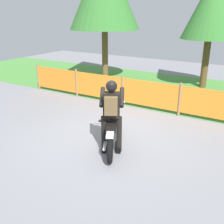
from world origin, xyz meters
TOP-DOWN VIEW (x-y plane):
  - ground at (0.00, 0.00)m, footprint 24.00×24.00m
  - grass_verge at (0.00, 5.15)m, footprint 24.00×5.44m
  - barrier_fence at (0.00, 2.43)m, footprint 10.06×0.08m
  - tree_near_left at (0.84, 6.22)m, footprint 2.25×2.25m
  - motorcycle_lead at (0.27, -0.40)m, footprint 1.06×1.84m
  - rider_lead at (0.37, -0.60)m, footprint 0.70×0.79m
  - traffic_cone at (-0.72, 0.89)m, footprint 0.32×0.32m

SIDE VIEW (x-z plane):
  - ground at x=0.00m, z-range -0.02..0.00m
  - grass_verge at x=0.00m, z-range 0.00..0.01m
  - traffic_cone at x=-0.72m, z-range -0.01..0.52m
  - motorcycle_lead at x=0.27m, z-range -0.01..0.94m
  - barrier_fence at x=0.00m, z-range 0.02..1.07m
  - rider_lead at x=0.37m, z-range 0.11..1.80m
  - tree_near_left at x=0.84m, z-range 0.98..5.51m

